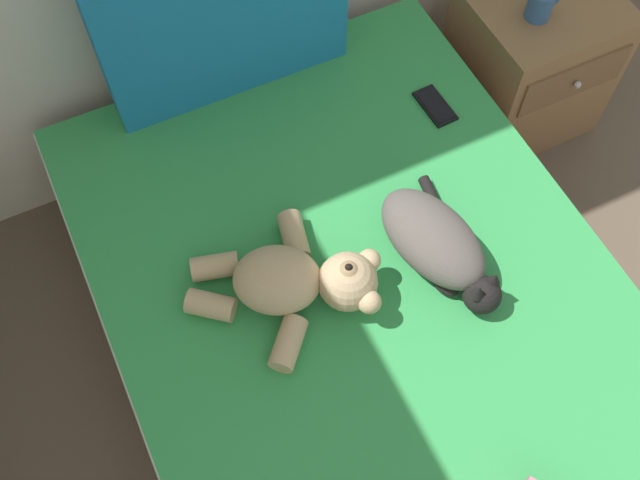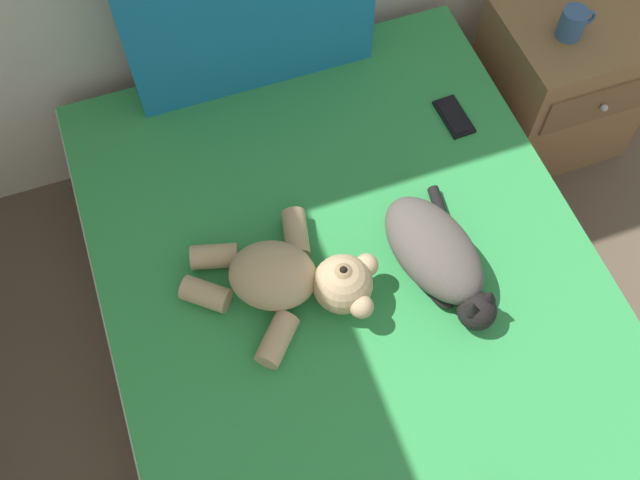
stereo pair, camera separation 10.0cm
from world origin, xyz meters
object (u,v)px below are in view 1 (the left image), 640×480
(cat, at_px, (437,244))
(teddy_bear, at_px, (297,281))
(bed, at_px, (377,355))
(cell_phone, at_px, (435,106))
(mug, at_px, (541,4))
(nightstand, at_px, (529,63))
(patterned_cushion, at_px, (222,16))

(cat, bearing_deg, teddy_bear, 170.75)
(bed, xyz_separation_m, cat, (0.21, 0.11, 0.31))
(cell_phone, distance_m, mug, 0.47)
(nightstand, height_order, mug, mug)
(cell_phone, bearing_deg, mug, 17.06)
(cat, xyz_separation_m, nightstand, (0.77, 0.60, -0.28))
(bed, xyz_separation_m, cell_phone, (0.47, 0.55, 0.25))
(bed, height_order, mug, mug)
(patterned_cushion, relative_size, mug, 5.98)
(bed, relative_size, teddy_bear, 4.05)
(cat, height_order, nightstand, cat)
(cell_phone, distance_m, nightstand, 0.57)
(bed, relative_size, mug, 16.99)
(patterned_cushion, bearing_deg, cat, -73.23)
(patterned_cushion, height_order, mug, patterned_cushion)
(patterned_cushion, distance_m, cell_phone, 0.68)
(nightstand, bearing_deg, cell_phone, -162.15)
(cell_phone, relative_size, nightstand, 0.28)
(bed, distance_m, cat, 0.39)
(teddy_bear, bearing_deg, patterned_cushion, 80.59)
(teddy_bear, height_order, mug, teddy_bear)
(cat, relative_size, cell_phone, 2.92)
(patterned_cushion, xyz_separation_m, cell_phone, (0.51, -0.38, -0.24))
(teddy_bear, height_order, cell_phone, teddy_bear)
(teddy_bear, bearing_deg, mug, 25.71)
(cat, height_order, teddy_bear, teddy_bear)
(mug, bearing_deg, cat, -140.49)
(mug, bearing_deg, patterned_cushion, 165.63)
(patterned_cushion, xyz_separation_m, nightstand, (1.01, -0.21, -0.46))
(patterned_cushion, height_order, nightstand, patterned_cushion)
(patterned_cushion, relative_size, teddy_bear, 1.43)
(nightstand, bearing_deg, bed, -143.98)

